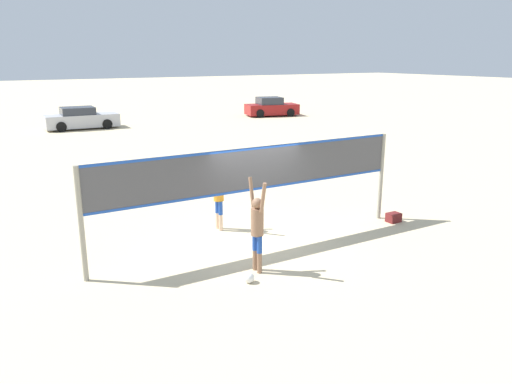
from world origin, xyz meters
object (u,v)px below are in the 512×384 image
at_px(parked_car_near, 271,107).
at_px(parked_car_far, 81,119).
at_px(player_spiker, 257,224).
at_px(player_blocker, 219,192).
at_px(gear_bag, 394,217).
at_px(volleyball, 249,278).
at_px(volleyball_net, 256,176).

xyz_separation_m(parked_car_near, parked_car_far, (-14.77, 0.09, -0.01)).
relative_size(player_spiker, player_blocker, 1.03).
bearing_deg(gear_bag, parked_car_far, 98.53).
bearing_deg(player_blocker, player_spiker, -9.85).
distance_m(volleyball, parked_car_near, 30.71).
bearing_deg(player_spiker, gear_bag, -79.45).
distance_m(player_blocker, gear_bag, 5.15).
bearing_deg(parked_car_far, player_spiker, -91.40).
height_order(gear_bag, parked_car_far, parked_car_far).
distance_m(volleyball, gear_bag, 5.78).
height_order(player_blocker, gear_bag, player_blocker).
relative_size(player_spiker, parked_car_far, 0.45).
xyz_separation_m(volleyball_net, gear_bag, (4.35, -0.49, -1.68)).
bearing_deg(parked_car_near, player_blocker, -112.09).
relative_size(volleyball_net, gear_bag, 22.44).
bearing_deg(gear_bag, volleyball, -166.21).
height_order(volleyball_net, gear_bag, volleyball_net).
relative_size(volleyball_net, parked_car_near, 1.94).
height_order(player_spiker, player_blocker, player_spiker).
height_order(volleyball_net, player_blocker, volleyball_net).
bearing_deg(parked_car_far, volleyball_net, -89.66).
distance_m(gear_bag, parked_car_far, 24.76).
xyz_separation_m(player_spiker, gear_bag, (5.17, 0.96, -0.98)).
xyz_separation_m(volleyball, parked_car_near, (16.71, 25.76, 0.56)).
xyz_separation_m(player_blocker, parked_car_near, (15.75, 22.41, -0.40)).
xyz_separation_m(volleyball_net, volleyball, (-1.26, -1.86, -1.70)).
bearing_deg(volleyball, player_spiker, 43.07).
xyz_separation_m(volleyball, parked_car_far, (1.94, 25.85, 0.54)).
bearing_deg(parked_car_far, parked_car_near, 1.62).
bearing_deg(parked_car_far, gear_bag, -79.51).
bearing_deg(player_blocker, gear_bag, 66.95).
height_order(player_spiker, parked_car_far, player_spiker).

